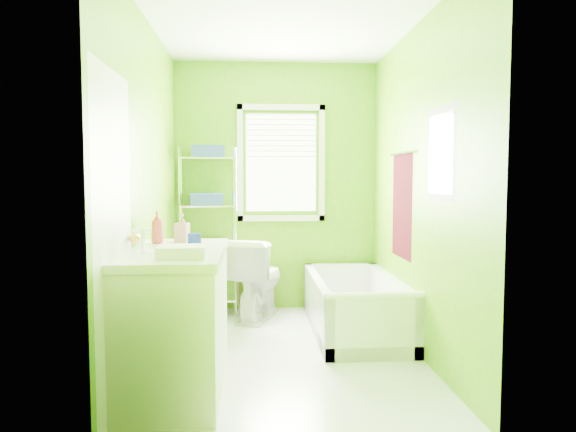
{
  "coord_description": "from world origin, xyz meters",
  "views": [
    {
      "loc": [
        -0.23,
        -3.98,
        1.37
      ],
      "look_at": [
        0.04,
        0.25,
        1.07
      ],
      "focal_mm": 32.0,
      "sensor_mm": 36.0,
      "label": 1
    }
  ],
  "objects": [
    {
      "name": "right_wall_decor",
      "position": [
        1.04,
        -0.02,
        1.32
      ],
      "size": [
        0.04,
        1.48,
        1.17
      ],
      "color": "#3C060C",
      "rests_on": "ground"
    },
    {
      "name": "ground",
      "position": [
        0.0,
        0.0,
        0.0
      ],
      "size": [
        2.9,
        2.9,
        0.0
      ],
      "primitive_type": "plane",
      "color": "silver",
      "rests_on": "ground"
    },
    {
      "name": "window",
      "position": [
        0.05,
        1.42,
        1.61
      ],
      "size": [
        0.92,
        0.05,
        1.22
      ],
      "color": "white",
      "rests_on": "ground"
    },
    {
      "name": "room_envelope",
      "position": [
        0.0,
        0.0,
        1.55
      ],
      "size": [
        2.14,
        2.94,
        2.62
      ],
      "color": "#529107",
      "rests_on": "ground"
    },
    {
      "name": "door",
      "position": [
        -1.04,
        -1.0,
        1.0
      ],
      "size": [
        0.09,
        0.8,
        2.0
      ],
      "color": "white",
      "rests_on": "ground"
    },
    {
      "name": "toilet",
      "position": [
        -0.22,
        1.05,
        0.4
      ],
      "size": [
        0.68,
        0.89,
        0.81
      ],
      "primitive_type": "imported",
      "rotation": [
        0.0,
        0.0,
        2.81
      ],
      "color": "white",
      "rests_on": "ground"
    },
    {
      "name": "bathtub",
      "position": [
        0.67,
        0.54,
        0.17
      ],
      "size": [
        0.76,
        1.63,
        0.53
      ],
      "color": "white",
      "rests_on": "ground"
    },
    {
      "name": "wire_shelf_unit",
      "position": [
        -0.69,
        1.27,
        1.05
      ],
      "size": [
        0.6,
        0.49,
        1.71
      ],
      "color": "silver",
      "rests_on": "ground"
    },
    {
      "name": "vanity",
      "position": [
        -0.75,
        -0.64,
        0.49
      ],
      "size": [
        0.63,
        1.23,
        1.15
      ],
      "color": "white",
      "rests_on": "ground"
    }
  ]
}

